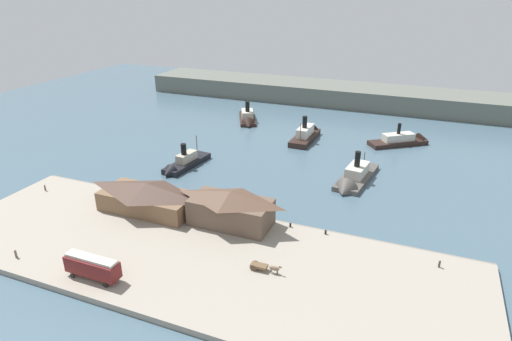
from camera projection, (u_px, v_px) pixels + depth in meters
The scene contains 19 objects.
ground_plane at pixel (239, 209), 103.72m from camera, with size 320.00×320.00×0.00m, color #476070.
quay_promenade at pixel (193, 256), 84.76m from camera, with size 110.00×36.00×1.20m, color #9E9384.
seawall_edge at pixel (232, 214), 100.46m from camera, with size 110.00×0.80×1.00m, color gray.
ferry_shed_central_terminal at pixel (147, 196), 99.50m from camera, with size 22.39×10.31×6.82m.
ferry_shed_west_terminal at pixel (231, 208), 93.32m from camera, with size 18.00×9.09×7.89m.
street_tram at pixel (92, 266), 76.37m from camera, with size 10.53×2.97×4.41m.
horse_cart at pixel (264, 267), 78.92m from camera, with size 5.96×1.64×1.87m.
pedestrian_near_cart at pixel (16, 254), 82.87m from camera, with size 0.44×0.44×1.77m.
pedestrian_walking_east at pixel (45, 188), 109.91m from camera, with size 0.43×0.43×1.72m.
pedestrian_by_tram at pixel (439, 264), 80.02m from camera, with size 0.40×0.40×1.60m.
mooring_post_center_west at pixel (290, 225), 93.49m from camera, with size 0.44×0.44×0.90m, color black.
mooring_post_center_east at pixel (113, 189), 109.81m from camera, with size 0.44×0.44×0.90m, color black.
mooring_post_west at pixel (326, 232), 90.81m from camera, with size 0.44×0.44×0.90m, color black.
ferry_outer_harbor at pixel (307, 134), 150.56m from camera, with size 6.41×20.30×10.76m.
ferry_departing_north at pixel (405, 140), 145.45m from camera, with size 20.58×17.23×9.35m.
ferry_moored_west at pixel (353, 179), 116.31m from camera, with size 9.47×23.66×10.97m.
ferry_approaching_west at pixel (248, 119), 168.62m from camera, with size 13.78×20.46×10.13m.
ferry_near_quay at pixel (182, 164), 126.02m from camera, with size 7.10×19.49×9.51m.
far_headland at pixel (338, 94), 195.74m from camera, with size 180.00×24.00×8.00m, color #60665B.
Camera 1 is at (38.28, -83.31, 49.54)m, focal length 30.27 mm.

